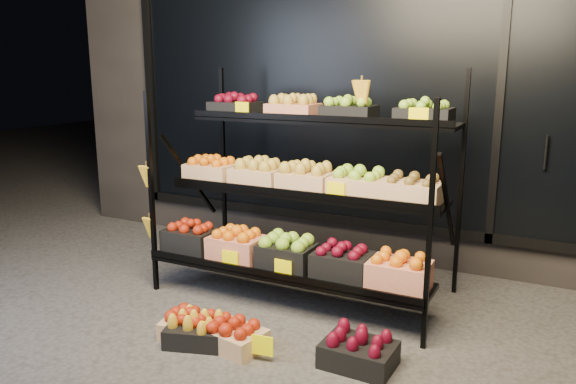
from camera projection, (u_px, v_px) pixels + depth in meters
The scene contains 9 objects.
ground at pixel (261, 325), 3.70m from camera, with size 24.00×24.00×0.00m, color #514F4C.
building at pixel (387, 59), 5.57m from camera, with size 6.00×2.08×3.50m.
display_rack at pixel (300, 191), 4.05m from camera, with size 2.18×1.02×1.69m.
tag_floor_a at pixel (199, 336), 3.43m from camera, with size 0.13×0.01×0.12m, color #FFF000.
tag_floor_b at pixel (262, 352), 3.23m from camera, with size 0.13×0.01×0.12m, color #FFF000.
floor_crate_left at pixel (190, 324), 3.53m from camera, with size 0.38×0.32×0.18m.
floor_crate_midleft at pixel (196, 330), 3.44m from camera, with size 0.42×0.36×0.19m.
floor_crate_midright at pixel (234, 335), 3.38m from camera, with size 0.40×0.33×0.19m.
floor_crate_right at pixel (359, 350), 3.18m from camera, with size 0.41×0.31×0.20m.
Camera 1 is at (1.69, -2.97, 1.66)m, focal length 35.00 mm.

